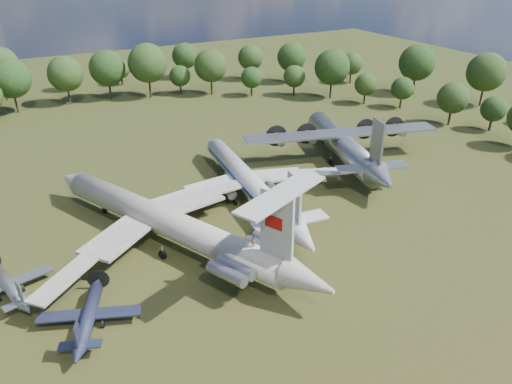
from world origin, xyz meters
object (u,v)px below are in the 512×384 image
il62_airliner (168,227)px  tu104_jet (249,186)px  person_on_il62 (253,240)px  an12_transport (343,148)px  small_prop_west (89,318)px  small_prop_northwest (9,288)px

il62_airliner → tu104_jet: 18.20m
tu104_jet → person_on_il62: size_ratio=26.79×
an12_transport → person_on_il62: person_on_il62 is taller
small_prop_west → tu104_jet: bearing=54.0°
small_prop_northwest → il62_airliner: bearing=-8.7°
an12_transport → person_on_il62: (-34.62, -26.94, 3.60)m
tu104_jet → person_on_il62: bearing=-110.2°
an12_transport → small_prop_northwest: size_ratio=2.88×
person_on_il62 → small_prop_west: bearing=-31.4°
tu104_jet → an12_transport: 24.76m
person_on_il62 → an12_transport: bearing=-168.6°
tu104_jet → il62_airliner: bearing=-151.3°
tu104_jet → small_prop_west: size_ratio=3.11×
small_prop_west → person_on_il62: (20.21, -1.74, 5.32)m
tu104_jet → small_prop_northwest: bearing=-160.6°
an12_transport → small_prop_west: bearing=-139.2°
il62_airliner → small_prop_west: bearing=-161.9°
tu104_jet → small_prop_northwest: 39.27m
small_prop_northwest → person_on_il62: 30.75m
il62_airliner → small_prop_west: size_ratio=3.61×
small_prop_northwest → tu104_jet: bearing=-0.9°
small_prop_northwest → an12_transport: bearing=-0.8°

